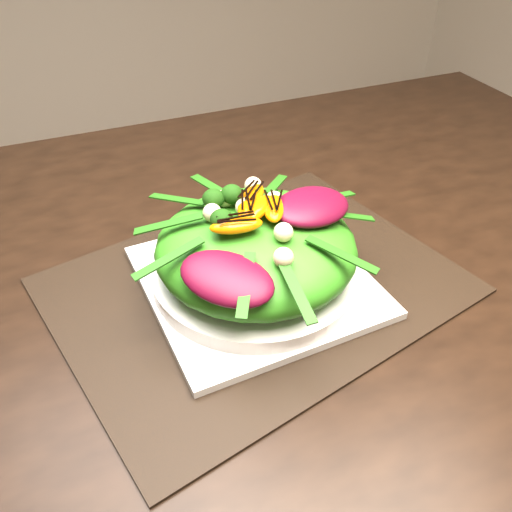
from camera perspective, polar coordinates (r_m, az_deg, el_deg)
name	(u,v)px	position (r m, az deg, el deg)	size (l,w,h in m)	color
dining_table	(170,291)	(0.68, -9.07, -3.63)	(1.60, 0.90, 0.75)	black
placemat	(256,285)	(0.64, 0.00, -3.10)	(0.45, 0.34, 0.00)	black
plate_base	(256,281)	(0.64, 0.00, -2.65)	(0.25, 0.25, 0.01)	silver
salad_bowl	(256,272)	(0.63, 0.00, -1.71)	(0.24, 0.24, 0.02)	silver
lettuce_mound	(256,248)	(0.61, 0.00, 0.89)	(0.23, 0.23, 0.08)	#327B16
radicchio_leaf	(312,207)	(0.60, 5.92, 5.20)	(0.10, 0.06, 0.02)	#420718
orange_segment	(244,213)	(0.58, -1.24, 4.57)	(0.06, 0.02, 0.01)	#D25C03
broccoli_floret	(202,208)	(0.58, -5.69, 5.03)	(0.03, 0.03, 0.03)	#193409
macadamia_nut	(311,235)	(0.56, 5.85, 2.26)	(0.02, 0.02, 0.02)	#C0B187
balsamic_drizzle	(244,207)	(0.58, -1.25, 5.23)	(0.04, 0.00, 0.00)	black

